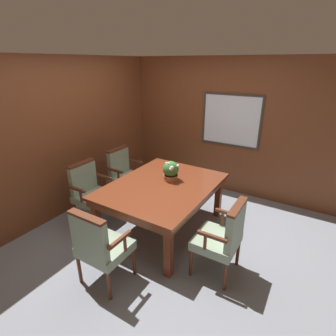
{
  "coord_description": "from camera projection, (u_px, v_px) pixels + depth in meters",
  "views": [
    {
      "loc": [
        1.86,
        -2.7,
        2.35
      ],
      "look_at": [
        0.04,
        0.26,
        0.93
      ],
      "focal_mm": 28.0,
      "sensor_mm": 36.0,
      "label": 1
    }
  ],
  "objects": [
    {
      "name": "ground_plane",
      "position": [
        157.0,
        231.0,
        3.92
      ],
      "size": [
        14.0,
        14.0,
        0.0
      ],
      "primitive_type": "plane",
      "color": "gray"
    },
    {
      "name": "chair_left_near",
      "position": [
        90.0,
        190.0,
        4.0
      ],
      "size": [
        0.48,
        0.56,
        0.95
      ],
      "rotation": [
        0.0,
        0.0,
        1.56
      ],
      "color": "#562B19",
      "rests_on": "ground_plane"
    },
    {
      "name": "dining_table",
      "position": [
        163.0,
        190.0,
        3.75
      ],
      "size": [
        1.35,
        1.74,
        0.73
      ],
      "color": "maroon",
      "rests_on": "ground_plane"
    },
    {
      "name": "potted_plant",
      "position": [
        171.0,
        171.0,
        3.8
      ],
      "size": [
        0.24,
        0.23,
        0.29
      ],
      "color": "#B2603D",
      "rests_on": "dining_table"
    },
    {
      "name": "wall_back",
      "position": [
        211.0,
        126.0,
        4.94
      ],
      "size": [
        7.2,
        0.08,
        2.45
      ],
      "color": "brown",
      "rests_on": "ground_plane"
    },
    {
      "name": "chair_head_near",
      "position": [
        100.0,
        244.0,
        2.81
      ],
      "size": [
        0.56,
        0.48,
        0.95
      ],
      "rotation": [
        0.0,
        0.0,
        3.15
      ],
      "color": "#562B19",
      "rests_on": "ground_plane"
    },
    {
      "name": "chair_right_near",
      "position": [
        223.0,
        235.0,
        2.96
      ],
      "size": [
        0.49,
        0.57,
        0.95
      ],
      "rotation": [
        0.0,
        0.0,
        -1.56
      ],
      "color": "#562B19",
      "rests_on": "ground_plane"
    },
    {
      "name": "chair_left_far",
      "position": [
        124.0,
        172.0,
        4.64
      ],
      "size": [
        0.49,
        0.57,
        0.95
      ],
      "rotation": [
        0.0,
        0.0,
        1.55
      ],
      "color": "#562B19",
      "rests_on": "ground_plane"
    },
    {
      "name": "wall_left",
      "position": [
        72.0,
        136.0,
        4.25
      ],
      "size": [
        0.06,
        7.2,
        2.45
      ],
      "color": "brown",
      "rests_on": "ground_plane"
    }
  ]
}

